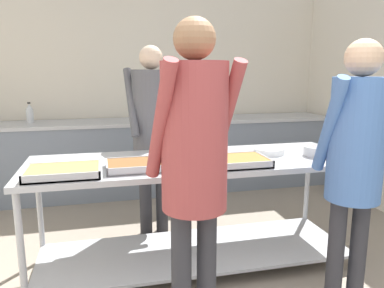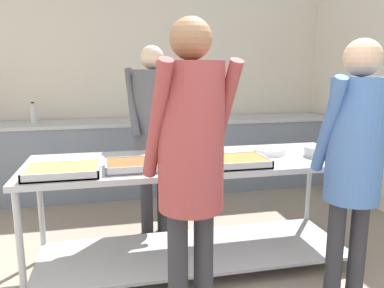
{
  "view_description": "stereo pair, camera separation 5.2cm",
  "coord_description": "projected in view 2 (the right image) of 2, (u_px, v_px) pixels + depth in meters",
  "views": [
    {
      "loc": [
        -0.58,
        -0.92,
        1.54
      ],
      "look_at": [
        0.09,
        1.86,
        0.97
      ],
      "focal_mm": 35.0,
      "sensor_mm": 36.0,
      "label": 1
    },
    {
      "loc": [
        -0.53,
        -0.94,
        1.54
      ],
      "look_at": [
        0.09,
        1.86,
        0.97
      ],
      "focal_mm": 35.0,
      "sensor_mm": 36.0,
      "label": 2
    }
  ],
  "objects": [
    {
      "name": "water_bottle",
      "position": [
        33.0,
        113.0,
        4.43
      ],
      "size": [
        0.08,
        0.08,
        0.24
      ],
      "color": "silver",
      "rests_on": "back_counter"
    },
    {
      "name": "sauce_pan",
      "position": [
        320.0,
        151.0,
        2.93
      ],
      "size": [
        0.37,
        0.23,
        0.08
      ],
      "color": "#ADAFB5",
      "rests_on": "serving_counter"
    },
    {
      "name": "serving_counter",
      "position": [
        195.0,
        195.0,
        2.9
      ],
      "size": [
        2.49,
        0.85,
        0.87
      ],
      "color": "#ADAFB5",
      "rests_on": "ground_plane"
    },
    {
      "name": "broccoli_bowl",
      "position": [
        187.0,
        155.0,
        2.84
      ],
      "size": [
        0.19,
        0.19,
        0.09
      ],
      "color": "silver",
      "rests_on": "serving_counter"
    },
    {
      "name": "guest_serving_left",
      "position": [
        355.0,
        152.0,
        2.16
      ],
      "size": [
        0.45,
        0.38,
        1.71
      ],
      "color": "#2D2D33",
      "rests_on": "ground_plane"
    },
    {
      "name": "wall_rear",
      "position": [
        148.0,
        87.0,
        4.97
      ],
      "size": [
        4.91,
        0.06,
        2.65
      ],
      "color": "beige",
      "rests_on": "ground_plane"
    },
    {
      "name": "back_counter",
      "position": [
        153.0,
        156.0,
        4.79
      ],
      "size": [
        4.75,
        0.65,
        0.93
      ],
      "color": "slate",
      "rests_on": "ground_plane"
    },
    {
      "name": "serving_tray_roast",
      "position": [
        141.0,
        165.0,
        2.57
      ],
      "size": [
        0.48,
        0.31,
        0.05
      ],
      "color": "#ADAFB5",
      "rests_on": "serving_counter"
    },
    {
      "name": "guest_serving_right",
      "position": [
        191.0,
        154.0,
        1.92
      ],
      "size": [
        0.49,
        0.42,
        1.79
      ],
      "color": "#2D2D33",
      "rests_on": "ground_plane"
    },
    {
      "name": "serving_tray_greens",
      "position": [
        239.0,
        161.0,
        2.68
      ],
      "size": [
        0.4,
        0.33,
        0.05
      ],
      "color": "#ADAFB5",
      "rests_on": "serving_counter"
    },
    {
      "name": "cook_behind_counter",
      "position": [
        153.0,
        120.0,
        3.41
      ],
      "size": [
        0.49,
        0.39,
        1.75
      ],
      "color": "#2D2D33",
      "rests_on": "ground_plane"
    },
    {
      "name": "plate_stack",
      "position": [
        269.0,
        151.0,
        3.02
      ],
      "size": [
        0.26,
        0.26,
        0.05
      ],
      "color": "white",
      "rests_on": "serving_counter"
    },
    {
      "name": "serving_tray_vegetables",
      "position": [
        63.0,
        171.0,
        2.42
      ],
      "size": [
        0.47,
        0.33,
        0.05
      ],
      "color": "#ADAFB5",
      "rests_on": "serving_counter"
    }
  ]
}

